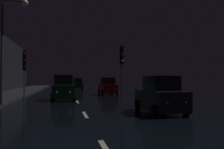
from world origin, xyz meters
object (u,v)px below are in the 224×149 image
(car_parked_right_near, at_px, (160,96))
(car_parked_right_far, at_px, (108,87))
(traffic_light_far_left, at_px, (24,64))
(car_distant_taillights, at_px, (78,84))
(streetlamp_overhead, at_px, (10,35))
(traffic_light_far_right, at_px, (122,59))
(car_approaching_headlights, at_px, (63,88))

(car_parked_right_near, distance_m, car_parked_right_far, 15.59)
(traffic_light_far_left, relative_size, car_distant_taillights, 1.15)
(traffic_light_far_left, height_order, streetlamp_overhead, streetlamp_overhead)
(car_parked_right_near, relative_size, car_parked_right_far, 0.98)
(traffic_light_far_right, xyz_separation_m, car_parked_right_far, (-0.80, 3.72, -2.95))
(car_parked_right_far, bearing_deg, car_distant_taillights, 9.60)
(car_approaching_headlights, height_order, car_parked_right_near, car_approaching_headlights)
(car_distant_taillights, bearing_deg, traffic_light_far_right, -169.90)
(car_parked_right_near, xyz_separation_m, car_parked_right_far, (-0.00, 15.59, 0.02))
(car_approaching_headlights, relative_size, car_distant_taillights, 1.08)
(traffic_light_far_right, xyz_separation_m, car_distant_taillights, (-3.46, 19.42, -2.95))
(traffic_light_far_right, relative_size, car_parked_right_near, 1.34)
(traffic_light_far_right, height_order, streetlamp_overhead, streetlamp_overhead)
(traffic_light_far_right, bearing_deg, car_distant_taillights, -176.70)
(traffic_light_far_left, relative_size, car_parked_right_far, 1.15)
(streetlamp_overhead, xyz_separation_m, car_parked_right_near, (8.58, -4.42, -3.81))
(traffic_light_far_left, xyz_separation_m, car_parked_right_near, (8.84, -12.09, -2.41))
(traffic_light_far_right, relative_size, car_approaching_headlights, 1.22)
(car_distant_taillights, bearing_deg, car_parked_right_near, -175.15)
(streetlamp_overhead, height_order, car_parked_right_far, streetlamp_overhead)
(streetlamp_overhead, height_order, car_distant_taillights, streetlamp_overhead)
(car_distant_taillights, bearing_deg, car_approaching_headlights, 173.61)
(traffic_light_far_left, height_order, car_distant_taillights, traffic_light_far_left)
(traffic_light_far_right, relative_size, car_distant_taillights, 1.32)
(streetlamp_overhead, relative_size, car_approaching_headlights, 1.63)
(car_approaching_headlights, bearing_deg, car_distant_taillights, 173.61)
(streetlamp_overhead, xyz_separation_m, car_parked_right_far, (8.58, 11.18, -3.79))
(traffic_light_far_left, height_order, car_approaching_headlights, traffic_light_far_left)
(traffic_light_far_left, xyz_separation_m, streetlamp_overhead, (0.26, -7.68, 1.39))
(streetlamp_overhead, bearing_deg, car_approaching_headlights, 54.63)
(car_approaching_headlights, height_order, car_distant_taillights, car_approaching_headlights)
(streetlamp_overhead, height_order, car_parked_right_near, streetlamp_overhead)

